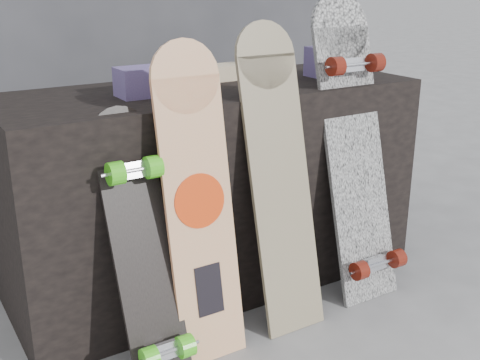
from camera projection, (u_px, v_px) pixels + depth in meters
ground at (284, 335)px, 2.11m from camera, size 60.00×60.00×0.00m
vendor_table at (213, 187)px, 2.38m from camera, size 1.60×0.60×0.80m
merch_box_purple at (144, 82)px, 2.07m from camera, size 0.18×0.12×0.10m
merch_box_small at (328, 62)px, 2.45m from camera, size 0.14×0.14×0.12m
merch_box_flat at (227, 72)px, 2.40m from camera, size 0.22×0.10×0.06m
longboard_geisha at (198, 196)px, 1.89m from camera, size 0.23×0.20×1.02m
longboard_celtic at (279, 169)px, 2.07m from camera, size 0.23×0.27×1.06m
longboard_cascadia at (355, 143)px, 2.27m from camera, size 0.26×0.37×1.14m
skateboard_dark at (143, 244)px, 1.83m from camera, size 0.19×0.35×0.82m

